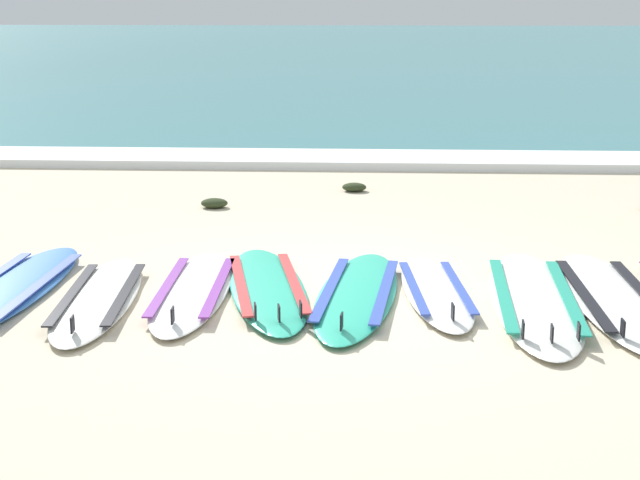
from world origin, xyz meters
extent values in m
plane|color=beige|center=(0.00, 0.00, 0.00)|extent=(80.00, 80.00, 0.00)
cube|color=teal|center=(0.00, 35.30, 0.05)|extent=(80.00, 60.00, 0.10)
cube|color=white|center=(0.00, 5.88, 0.06)|extent=(80.00, 1.16, 0.11)
ellipsoid|color=#3875CC|center=(-2.64, -0.12, 0.04)|extent=(0.71, 2.49, 0.07)
cube|color=#334CB2|center=(-2.42, -0.13, 0.08)|extent=(0.15, 1.73, 0.01)
ellipsoid|color=silver|center=(-1.90, -0.31, 0.04)|extent=(0.70, 2.20, 0.07)
cube|color=black|center=(-2.10, -0.33, 0.08)|extent=(0.19, 1.52, 0.01)
cube|color=black|center=(-1.71, -0.30, 0.08)|extent=(0.19, 1.52, 0.01)
cube|color=black|center=(-1.84, -1.16, 0.12)|extent=(0.02, 0.09, 0.11)
ellipsoid|color=white|center=(-1.23, -0.10, 0.04)|extent=(0.58, 2.19, 0.07)
cube|color=purple|center=(-1.43, -0.10, 0.08)|extent=(0.10, 1.52, 0.01)
cube|color=purple|center=(-1.03, -0.09, 0.08)|extent=(0.10, 1.52, 0.01)
cube|color=black|center=(-1.21, -0.94, 0.12)|extent=(0.01, 0.09, 0.11)
ellipsoid|color=#2DB793|center=(-0.67, 0.01, 0.04)|extent=(1.00, 2.35, 0.07)
cube|color=#D13838|center=(-0.87, -0.03, 0.08)|extent=(0.39, 1.58, 0.01)
cube|color=#D13838|center=(-0.47, 0.05, 0.08)|extent=(0.39, 1.58, 0.01)
cube|color=black|center=(-0.50, -0.87, 0.12)|extent=(0.03, 0.09, 0.11)
cube|color=black|center=(-0.66, -0.84, 0.12)|extent=(0.03, 0.09, 0.11)
cube|color=black|center=(-0.35, -0.78, 0.12)|extent=(0.03, 0.09, 0.11)
ellipsoid|color=#2DB793|center=(0.03, -0.12, 0.04)|extent=(0.82, 2.36, 0.07)
cube|color=#334CB2|center=(-0.18, -0.10, 0.08)|extent=(0.25, 1.62, 0.01)
cube|color=#334CB2|center=(0.24, -0.14, 0.08)|extent=(0.25, 1.62, 0.01)
cube|color=black|center=(-0.06, -1.02, 0.12)|extent=(0.02, 0.09, 0.11)
ellipsoid|color=white|center=(0.63, -0.03, 0.04)|extent=(0.64, 1.95, 0.07)
cube|color=#334CB2|center=(0.46, -0.05, 0.08)|extent=(0.18, 1.34, 0.01)
cube|color=#334CB2|center=(0.80, -0.02, 0.08)|extent=(0.18, 1.34, 0.01)
cube|color=black|center=(0.69, -0.78, 0.12)|extent=(0.02, 0.09, 0.11)
ellipsoid|color=silver|center=(1.35, -0.18, 0.04)|extent=(0.80, 2.61, 0.07)
cube|color=teal|center=(1.12, -0.17, 0.08)|extent=(0.20, 1.81, 0.01)
cube|color=teal|center=(1.58, -0.20, 0.08)|extent=(0.20, 1.81, 0.01)
cube|color=black|center=(1.29, -1.18, 0.12)|extent=(0.02, 0.09, 0.11)
cube|color=black|center=(1.12, -1.11, 0.12)|extent=(0.02, 0.09, 0.11)
cube|color=black|center=(1.47, -1.14, 0.12)|extent=(0.02, 0.09, 0.11)
ellipsoid|color=white|center=(1.95, -0.14, 0.04)|extent=(0.63, 2.50, 0.07)
cube|color=black|center=(1.72, -0.14, 0.08)|extent=(0.09, 1.75, 0.01)
cube|color=black|center=(1.77, -1.05, 0.12)|extent=(0.01, 0.09, 0.11)
ellipsoid|color=#2D381E|center=(-0.05, 3.97, 0.05)|extent=(0.28, 0.23, 0.10)
ellipsoid|color=#2D381E|center=(-1.55, 3.00, 0.05)|extent=(0.29, 0.23, 0.10)
camera|label=1|loc=(0.09, -7.03, 2.23)|focal=53.55mm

